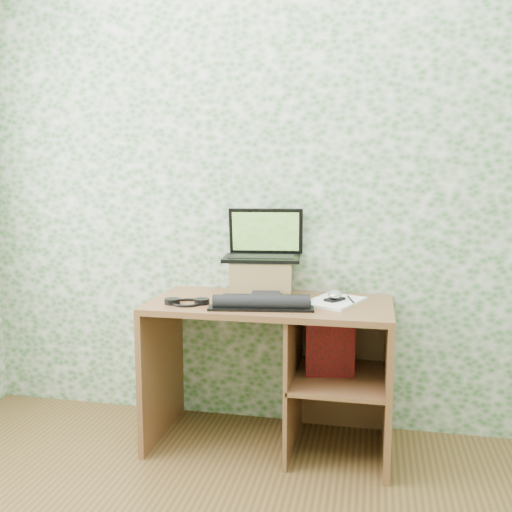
% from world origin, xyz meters
% --- Properties ---
extents(wall_back, '(3.50, 0.00, 3.50)m').
position_xyz_m(wall_back, '(0.00, 1.75, 1.30)').
color(wall_back, silver).
rests_on(wall_back, ground).
extents(desk, '(1.20, 0.60, 0.75)m').
position_xyz_m(desk, '(0.08, 1.47, 0.48)').
color(desk, brown).
rests_on(desk, floor).
extents(riser, '(0.34, 0.30, 0.19)m').
position_xyz_m(riser, '(-0.07, 1.58, 0.84)').
color(riser, '#9F7747').
rests_on(riser, desk).
extents(laptop, '(0.43, 0.32, 0.26)m').
position_xyz_m(laptop, '(-0.07, 1.63, 1.00)').
color(laptop, black).
rests_on(laptop, riser).
extents(keyboard, '(0.51, 0.31, 0.07)m').
position_xyz_m(keyboard, '(-0.01, 1.33, 0.77)').
color(keyboard, black).
rests_on(keyboard, desk).
extents(headphones, '(0.22, 0.19, 0.03)m').
position_xyz_m(headphones, '(-0.39, 1.31, 0.76)').
color(headphones, black).
rests_on(headphones, desk).
extents(notepad, '(0.32, 0.37, 0.01)m').
position_xyz_m(notepad, '(0.31, 1.48, 0.76)').
color(notepad, white).
rests_on(notepad, desk).
extents(mouse, '(0.12, 0.13, 0.04)m').
position_xyz_m(mouse, '(0.32, 1.47, 0.78)').
color(mouse, silver).
rests_on(mouse, notepad).
extents(pen, '(0.04, 0.14, 0.01)m').
position_xyz_m(pen, '(0.39, 1.50, 0.77)').
color(pen, black).
rests_on(pen, notepad).
extents(red_box, '(0.25, 0.11, 0.29)m').
position_xyz_m(red_box, '(0.30, 1.44, 0.53)').
color(red_box, '#9C0E0F').
rests_on(red_box, desk).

